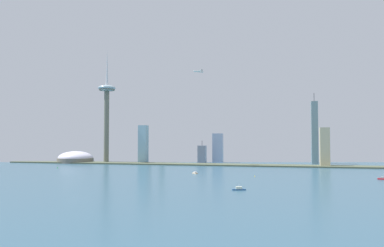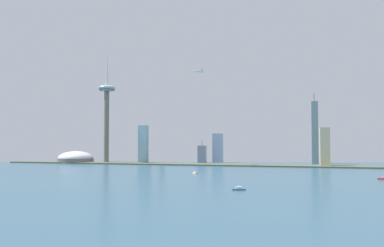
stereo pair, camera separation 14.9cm
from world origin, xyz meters
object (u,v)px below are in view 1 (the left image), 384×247
(observation_tower, at_px, (107,104))
(boat_1, at_px, (195,173))
(skyscraper_5, at_px, (146,138))
(stadium_dome, at_px, (76,159))
(skyscraper_3, at_px, (218,148))
(skyscraper_4, at_px, (325,147))
(boat_2, at_px, (383,179))
(skyscraper_0, at_px, (202,154))
(channel_buoy_0, at_px, (58,167))
(skyscraper_1, at_px, (162,142))
(skyscraper_6, at_px, (314,132))
(channel_buoy_1, at_px, (255,176))
(skyscraper_2, at_px, (143,144))
(boat_0, at_px, (239,189))
(airplane, at_px, (198,71))

(observation_tower, relative_size, boat_1, 24.32)
(boat_1, bearing_deg, skyscraper_5, 169.99)
(stadium_dome, xyz_separation_m, skyscraper_3, (370.82, 89.47, 28.27))
(stadium_dome, relative_size, boat_1, 7.66)
(skyscraper_4, xyz_separation_m, boat_2, (55.50, -257.35, -42.91))
(skyscraper_0, distance_m, channel_buoy_0, 362.17)
(skyscraper_1, distance_m, skyscraper_6, 403.73)
(channel_buoy_1, bearing_deg, skyscraper_0, 115.59)
(channel_buoy_1, bearing_deg, observation_tower, 146.03)
(skyscraper_2, height_order, skyscraper_6, skyscraper_6)
(skyscraper_4, distance_m, boat_2, 266.74)
(observation_tower, distance_m, skyscraper_1, 180.73)
(skyscraper_5, height_order, boat_0, skyscraper_5)
(skyscraper_4, distance_m, skyscraper_5, 463.09)
(skyscraper_1, bearing_deg, observation_tower, -149.81)
(boat_2, bearing_deg, channel_buoy_1, 14.21)
(stadium_dome, bearing_deg, observation_tower, 3.25)
(channel_buoy_1, distance_m, airplane, 351.83)
(observation_tower, bearing_deg, skyscraper_6, 9.35)
(stadium_dome, relative_size, skyscraper_2, 0.96)
(observation_tower, xyz_separation_m, boat_2, (600.71, -272.94, -153.56))
(skyscraper_5, distance_m, boat_2, 614.46)
(skyscraper_2, relative_size, boat_0, 5.68)
(skyscraper_2, height_order, skyscraper_4, skyscraper_2)
(skyscraper_2, bearing_deg, skyscraper_0, 16.57)
(skyscraper_6, bearing_deg, skyscraper_3, -179.25)
(skyscraper_4, relative_size, boat_2, 5.12)
(skyscraper_3, xyz_separation_m, boat_1, (11.01, -329.00, -37.49))
(skyscraper_1, distance_m, boat_1, 364.24)
(stadium_dome, xyz_separation_m, channel_buoy_1, (490.47, -267.22, -9.60))
(skyscraper_1, bearing_deg, skyscraper_2, -116.03)
(skyscraper_0, xyz_separation_m, skyscraper_3, (37.45, 28.60, 15.95))
(skyscraper_0, distance_m, boat_0, 519.73)
(channel_buoy_1, bearing_deg, stadium_dome, 151.42)
(skyscraper_3, height_order, skyscraper_6, skyscraper_6)
(skyscraper_2, height_order, skyscraper_5, skyscraper_5)
(observation_tower, bearing_deg, boat_0, -48.21)
(skyscraper_1, bearing_deg, boat_1, -62.73)
(channel_buoy_0, bearing_deg, boat_0, -31.61)
(boat_0, bearing_deg, skyscraper_4, 55.42)
(airplane, bearing_deg, skyscraper_0, -133.43)
(skyscraper_0, xyz_separation_m, skyscraper_5, (-157.73, 5.07, 43.73))
(channel_buoy_0, height_order, channel_buoy_1, channel_buoy_0)
(skyscraper_3, relative_size, boat_1, 6.28)
(observation_tower, bearing_deg, stadium_dome, -176.75)
(skyscraper_6, xyz_separation_m, airplane, (-275.19, -130.67, 144.84))
(boat_2, bearing_deg, skyscraper_6, -64.92)
(skyscraper_1, bearing_deg, channel_buoy_0, -120.56)
(observation_tower, height_order, skyscraper_3, observation_tower)
(skyscraper_0, relative_size, boat_2, 3.36)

